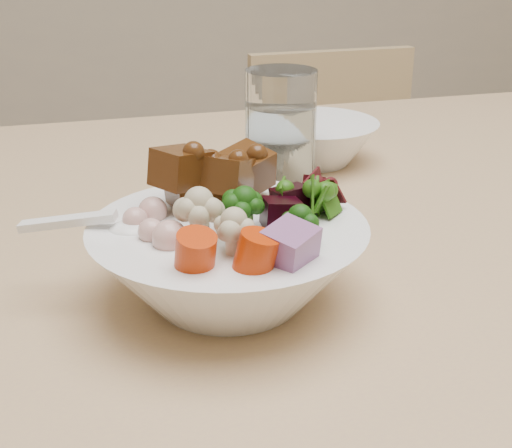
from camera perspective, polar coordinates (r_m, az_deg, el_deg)
name	(u,v)px	position (r m, az deg, el deg)	size (l,w,h in m)	color
dining_table	(476,269)	(0.82, 17.17, -3.43)	(1.66, 0.98, 0.76)	tan
chair_far	(344,222)	(1.53, 7.07, 0.17)	(0.38, 0.38, 0.79)	tan
food_bowl	(230,256)	(0.55, -2.08, -2.57)	(0.21, 0.21, 0.12)	white
soup_spoon	(117,228)	(0.54, -11.06, -0.29)	(0.11, 0.05, 0.02)	white
water_glass	(280,136)	(0.78, 1.97, 7.07)	(0.08, 0.08, 0.13)	silver
side_bowl	(315,142)	(0.88, 4.74, 6.54)	(0.15, 0.15, 0.05)	white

